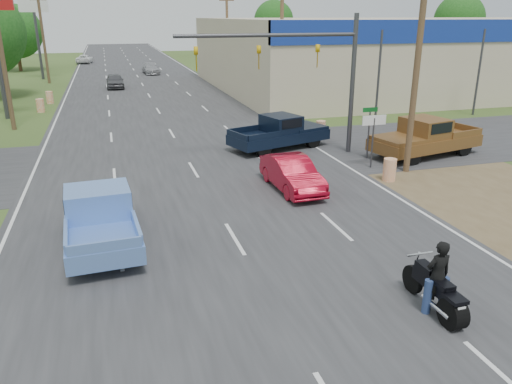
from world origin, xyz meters
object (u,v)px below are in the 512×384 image
object	(u,v)px
rider	(437,279)
distant_car_silver	(151,69)
red_convertible	(292,174)
distant_car_grey	(115,81)
motorcycle	(437,293)
navy_pickup	(281,132)
distant_car_white	(85,59)
blue_pickup	(99,215)
brown_pickup	(424,137)

from	to	relation	value
rider	distant_car_silver	world-z (taller)	rider
red_convertible	distant_car_silver	bearing A→B (deg)	89.90
distant_car_grey	rider	bearing A→B (deg)	-81.44
motorcycle	distant_car_grey	distance (m)	43.98
red_convertible	navy_pickup	size ratio (longest dim) A/B	0.71
rider	navy_pickup	bearing A→B (deg)	-95.97
distant_car_silver	distant_car_grey	bearing A→B (deg)	-114.44
distant_car_silver	distant_car_white	bearing A→B (deg)	111.84
blue_pickup	distant_car_silver	distance (m)	49.23
red_convertible	rider	world-z (taller)	rider
red_convertible	distant_car_white	size ratio (longest dim) A/B	0.94
red_convertible	blue_pickup	distance (m)	8.19
blue_pickup	brown_pickup	world-z (taller)	brown_pickup
distant_car_grey	navy_pickup	bearing A→B (deg)	-73.36
rider	distant_car_grey	bearing A→B (deg)	-81.78
blue_pickup	brown_pickup	distance (m)	17.05
motorcycle	navy_pickup	xyz separation A→B (m)	(1.63, 16.28, 0.38)
distant_car_grey	distant_car_silver	size ratio (longest dim) A/B	0.93
red_convertible	distant_car_white	world-z (taller)	red_convertible
navy_pickup	brown_pickup	xyz separation A→B (m)	(6.48, -3.59, 0.08)
motorcycle	rider	bearing A→B (deg)	90.00
red_convertible	distant_car_white	bearing A→B (deg)	96.76
distant_car_silver	brown_pickup	bearing A→B (deg)	-80.31
distant_car_silver	distant_car_white	distance (m)	19.48
navy_pickup	distant_car_silver	xyz separation A→B (m)	(-3.49, 39.19, -0.27)
rider	brown_pickup	xyz separation A→B (m)	(8.11, 12.62, 0.10)
brown_pickup	distant_car_silver	size ratio (longest dim) A/B	1.40
rider	blue_pickup	world-z (taller)	blue_pickup
red_convertible	navy_pickup	world-z (taller)	navy_pickup
brown_pickup	distant_car_white	distance (m)	63.09
rider	blue_pickup	distance (m)	10.19
motorcycle	distant_car_white	xyz separation A→B (m)	(-10.17, 73.08, 0.08)
motorcycle	distant_car_grey	size ratio (longest dim) A/B	0.58
motorcycle	brown_pickup	bearing A→B (deg)	57.20
red_convertible	motorcycle	distance (m)	9.61
rider	distant_car_white	xyz separation A→B (m)	(-10.17, 73.01, -0.28)
distant_car_white	distant_car_grey	bearing A→B (deg)	104.20
motorcycle	brown_pickup	world-z (taller)	brown_pickup
navy_pickup	distant_car_white	distance (m)	58.01
red_convertible	brown_pickup	xyz separation A→B (m)	(8.31, 3.08, 0.31)
distant_car_silver	rider	bearing A→B (deg)	-91.51
blue_pickup	brown_pickup	xyz separation A→B (m)	(15.93, 6.09, 0.08)
motorcycle	rider	xyz separation A→B (m)	(-0.00, 0.07, 0.35)
distant_car_grey	distant_car_white	bearing A→B (deg)	97.28
navy_pickup	distant_car_white	size ratio (longest dim) A/B	1.32
red_convertible	brown_pickup	distance (m)	8.87
rider	distant_car_grey	distance (m)	43.91
distant_car_white	motorcycle	bearing A→B (deg)	104.95
brown_pickup	red_convertible	bearing A→B (deg)	98.01
red_convertible	blue_pickup	bearing A→B (deg)	-160.63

